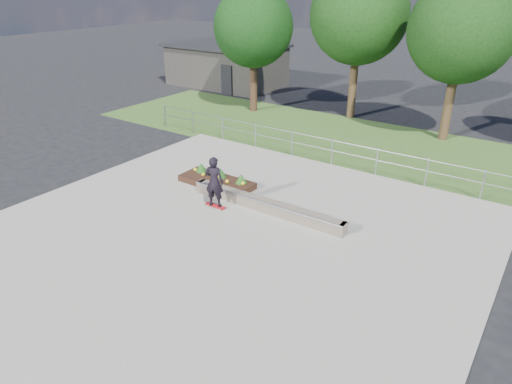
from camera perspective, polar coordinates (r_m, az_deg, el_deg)
ground at (r=14.35m, az=-4.10°, el=-5.88°), size 120.00×120.00×0.00m
grass_verge at (r=23.14m, az=13.23°, el=5.89°), size 30.00×8.00×0.02m
concrete_slab at (r=14.34m, az=-4.11°, el=-5.78°), size 15.00×15.00×0.06m
fence at (r=19.84m, az=9.52°, el=5.33°), size 20.06×0.06×1.20m
building at (r=35.59m, az=-3.71°, el=15.61°), size 8.40×5.40×3.00m
tree_far_left at (r=27.62m, az=-0.33°, el=19.91°), size 4.55×4.55×7.15m
tree_mid_left at (r=26.64m, az=12.77°, el=20.77°), size 5.25×5.25×8.25m
tree_mid_right at (r=24.07m, az=24.36°, el=17.95°), size 4.90×4.90×7.70m
grind_ledge at (r=15.77m, az=1.20°, el=-1.70°), size 6.00×0.44×0.43m
planter_bed at (r=17.86m, az=-4.84°, el=1.49°), size 3.00×1.20×0.61m
skateboarder at (r=15.72m, az=-5.24°, el=1.26°), size 0.80×0.61×1.90m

